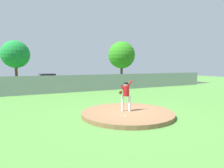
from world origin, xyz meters
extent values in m
plane|color=#4C8438|center=(0.00, 6.00, 0.00)|extent=(80.00, 80.00, 0.00)
cube|color=#2B2B2D|center=(0.00, 14.50, 0.00)|extent=(44.00, 7.00, 0.01)
cylinder|color=brown|center=(0.00, 0.00, 0.10)|extent=(4.78, 4.78, 0.20)
cylinder|color=silver|center=(-0.20, 0.19, 0.61)|extent=(0.13, 0.13, 0.81)
cylinder|color=silver|center=(0.12, 0.00, 0.61)|extent=(0.13, 0.13, 0.81)
cylinder|color=maroon|center=(-0.04, 0.09, 1.26)|extent=(0.32, 0.32, 0.50)
cylinder|color=maroon|center=(0.14, 0.09, 1.62)|extent=(0.38, 0.27, 0.47)
cylinder|color=maroon|center=(-0.22, 0.09, 1.38)|extent=(0.29, 0.22, 0.46)
ellipsoid|color=#4C2D14|center=(-0.34, 0.14, 1.21)|extent=(0.20, 0.12, 0.18)
sphere|color=tan|center=(-0.04, 0.09, 1.61)|extent=(0.20, 0.20, 0.20)
cylinder|color=black|center=(-0.04, 0.09, 1.68)|extent=(0.21, 0.21, 0.09)
sphere|color=white|center=(-0.68, -0.88, 0.24)|extent=(0.07, 0.07, 0.07)
cube|color=gray|center=(0.00, 10.00, 0.85)|extent=(34.98, 0.03, 1.70)
cylinder|color=slate|center=(7.00, 10.00, 0.90)|extent=(0.07, 0.07, 1.80)
cylinder|color=slate|center=(17.49, 10.00, 0.90)|extent=(0.07, 0.07, 1.80)
cube|color=tan|center=(-1.92, 14.24, 0.70)|extent=(1.81, 4.12, 0.75)
cube|color=black|center=(-1.92, 14.24, 1.40)|extent=(1.63, 2.28, 0.66)
cylinder|color=black|center=(-1.90, 15.51, 0.32)|extent=(1.80, 0.68, 0.64)
cylinder|color=black|center=(-1.95, 12.97, 0.32)|extent=(1.80, 0.68, 0.64)
cone|color=orange|center=(4.40, 17.26, 0.28)|extent=(0.32, 0.32, 0.55)
cube|color=black|center=(4.40, 17.26, 0.02)|extent=(0.40, 0.40, 0.03)
cylinder|color=#4C331E|center=(-4.94, 24.53, 1.45)|extent=(0.41, 0.41, 2.91)
sphere|color=#198131|center=(-4.94, 24.53, 4.37)|extent=(4.18, 4.18, 4.18)
cylinder|color=#4C331E|center=(12.75, 22.88, 1.45)|extent=(0.45, 0.45, 2.90)
sphere|color=#2C811B|center=(12.75, 22.88, 4.65)|extent=(5.00, 5.00, 5.00)
camera|label=1|loc=(-5.17, -8.37, 2.56)|focal=30.71mm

